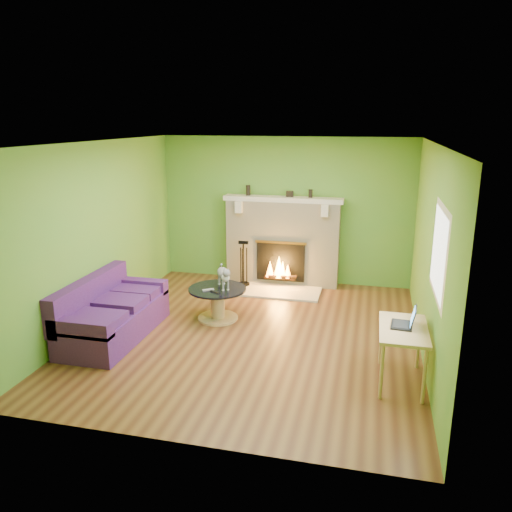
{
  "coord_description": "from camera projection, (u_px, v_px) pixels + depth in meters",
  "views": [
    {
      "loc": [
        1.55,
        -6.21,
        2.89
      ],
      "look_at": [
        -0.03,
        0.4,
        1.02
      ],
      "focal_mm": 35.0,
      "sensor_mm": 36.0,
      "label": 1
    }
  ],
  "objects": [
    {
      "name": "coffee_table",
      "position": [
        218.0,
        301.0,
        7.39
      ],
      "size": [
        0.85,
        0.85,
        0.48
      ],
      "color": "tan",
      "rests_on": "floor"
    },
    {
      "name": "wall_front",
      "position": [
        181.0,
        312.0,
        4.25
      ],
      "size": [
        5.0,
        0.0,
        5.0
      ],
      "primitive_type": "plane",
      "rotation": [
        -1.57,
        0.0,
        0.0
      ],
      "color": "#639831",
      "rests_on": "floor"
    },
    {
      "name": "wall_left",
      "position": [
        98.0,
        235.0,
        7.1
      ],
      "size": [
        0.0,
        5.0,
        5.0
      ],
      "primitive_type": "plane",
      "rotation": [
        1.57,
        0.0,
        1.57
      ],
      "color": "#639831",
      "rests_on": "floor"
    },
    {
      "name": "mantel_vase_left",
      "position": [
        248.0,
        190.0,
        8.82
      ],
      "size": [
        0.08,
        0.08,
        0.18
      ],
      "primitive_type": "cylinder",
      "color": "black",
      "rests_on": "mantel"
    },
    {
      "name": "laptop",
      "position": [
        402.0,
        316.0,
        5.52
      ],
      "size": [
        0.29,
        0.32,
        0.23
      ],
      "primitive_type": null,
      "rotation": [
        0.0,
        0.0,
        -0.09
      ],
      "color": "black",
      "rests_on": "desk"
    },
    {
      "name": "mantel",
      "position": [
        283.0,
        199.0,
        8.68
      ],
      "size": [
        2.1,
        0.28,
        0.08
      ],
      "primitive_type": "cube",
      "color": "beige",
      "rests_on": "fireplace"
    },
    {
      "name": "floor",
      "position": [
        252.0,
        334.0,
        6.94
      ],
      "size": [
        5.0,
        5.0,
        0.0
      ],
      "primitive_type": "plane",
      "color": "#542C18",
      "rests_on": "ground"
    },
    {
      "name": "wall_right",
      "position": [
        430.0,
        254.0,
        6.09
      ],
      "size": [
        0.0,
        5.0,
        5.0
      ],
      "primitive_type": "plane",
      "rotation": [
        1.57,
        0.0,
        -1.57
      ],
      "color": "#639831",
      "rests_on": "floor"
    },
    {
      "name": "remote_silver",
      "position": [
        208.0,
        290.0,
        7.24
      ],
      "size": [
        0.16,
        0.13,
        0.02
      ],
      "primitive_type": "cube",
      "rotation": [
        0.0,
        0.0,
        0.61
      ],
      "color": "gray",
      "rests_on": "coffee_table"
    },
    {
      "name": "sofa",
      "position": [
        111.0,
        314.0,
        6.81
      ],
      "size": [
        0.86,
        1.81,
        0.81
      ],
      "color": "#3F1759",
      "rests_on": "floor"
    },
    {
      "name": "window_frame",
      "position": [
        439.0,
        252.0,
        5.18
      ],
      "size": [
        0.0,
        1.2,
        1.2
      ],
      "primitive_type": "plane",
      "rotation": [
        1.57,
        0.0,
        -1.57
      ],
      "color": "silver",
      "rests_on": "wall_right"
    },
    {
      "name": "wall_back",
      "position": [
        285.0,
        211.0,
        8.94
      ],
      "size": [
        5.0,
        0.0,
        5.0
      ],
      "primitive_type": "plane",
      "rotation": [
        1.57,
        0.0,
        0.0
      ],
      "color": "#639831",
      "rests_on": "floor"
    },
    {
      "name": "desk",
      "position": [
        403.0,
        335.0,
        5.52
      ],
      "size": [
        0.52,
        0.9,
        0.67
      ],
      "color": "tan",
      "rests_on": "floor"
    },
    {
      "name": "remote_black",
      "position": [
        215.0,
        292.0,
        7.16
      ],
      "size": [
        0.16,
        0.11,
        0.02
      ],
      "primitive_type": "cube",
      "rotation": [
        0.0,
        0.0,
        -0.43
      ],
      "color": "black",
      "rests_on": "coffee_table"
    },
    {
      "name": "mantel_vase_right",
      "position": [
        310.0,
        193.0,
        8.57
      ],
      "size": [
        0.07,
        0.07,
        0.14
      ],
      "primitive_type": "cylinder",
      "color": "black",
      "rests_on": "mantel"
    },
    {
      "name": "fireplace",
      "position": [
        283.0,
        242.0,
        8.9
      ],
      "size": [
        2.1,
        0.46,
        1.58
      ],
      "color": "beige",
      "rests_on": "floor"
    },
    {
      "name": "hearth",
      "position": [
        277.0,
        291.0,
        8.62
      ],
      "size": [
        1.5,
        0.75,
        0.03
      ],
      "primitive_type": "cube",
      "color": "beige",
      "rests_on": "floor"
    },
    {
      "name": "window_pane",
      "position": [
        439.0,
        252.0,
        5.18
      ],
      "size": [
        0.0,
        1.06,
        1.06
      ],
      "primitive_type": "plane",
      "rotation": [
        1.57,
        0.0,
        -1.57
      ],
      "color": "white",
      "rests_on": "wall_right"
    },
    {
      "name": "fire_tools",
      "position": [
        243.0,
        263.0,
        8.79
      ],
      "size": [
        0.22,
        0.22,
        0.81
      ],
      "primitive_type": null,
      "color": "black",
      "rests_on": "hearth"
    },
    {
      "name": "mantel_box",
      "position": [
        290.0,
        194.0,
        8.66
      ],
      "size": [
        0.12,
        0.08,
        0.1
      ],
      "primitive_type": "cube",
      "color": "black",
      "rests_on": "mantel"
    },
    {
      "name": "ceiling",
      "position": [
        251.0,
        143.0,
        6.25
      ],
      "size": [
        5.0,
        5.0,
        0.0
      ],
      "primitive_type": "plane",
      "rotation": [
        3.14,
        0.0,
        0.0
      ],
      "color": "white",
      "rests_on": "wall_back"
    },
    {
      "name": "cat",
      "position": [
        223.0,
        276.0,
        7.32
      ],
      "size": [
        0.46,
        0.6,
        0.36
      ],
      "primitive_type": null,
      "rotation": [
        0.0,
        0.0,
        0.5
      ],
      "color": "slate",
      "rests_on": "coffee_table"
    }
  ]
}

